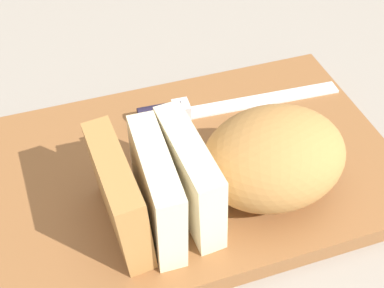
% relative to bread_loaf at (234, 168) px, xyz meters
% --- Properties ---
extents(ground_plane, '(3.00, 3.00, 0.00)m').
position_rel_bread_loaf_xyz_m(ground_plane, '(0.02, -0.06, -0.07)').
color(ground_plane, gray).
extents(cutting_board, '(0.46, 0.30, 0.02)m').
position_rel_bread_loaf_xyz_m(cutting_board, '(0.02, -0.06, -0.06)').
color(cutting_board, brown).
rests_on(cutting_board, ground_plane).
extents(bread_loaf, '(0.25, 0.12, 0.10)m').
position_rel_bread_loaf_xyz_m(bread_loaf, '(0.00, 0.00, 0.00)').
color(bread_loaf, '#A8753D').
rests_on(bread_loaf, cutting_board).
extents(bread_knife, '(0.26, 0.04, 0.02)m').
position_rel_bread_loaf_xyz_m(bread_knife, '(-0.00, -0.14, -0.04)').
color(bread_knife, silver).
rests_on(bread_knife, cutting_board).
extents(crumb_near_knife, '(0.00, 0.00, 0.00)m').
position_rel_bread_loaf_xyz_m(crumb_near_knife, '(-0.01, -0.05, -0.05)').
color(crumb_near_knife, '#A8753D').
rests_on(crumb_near_knife, cutting_board).
extents(crumb_near_loaf, '(0.01, 0.01, 0.01)m').
position_rel_bread_loaf_xyz_m(crumb_near_loaf, '(0.06, -0.10, -0.05)').
color(crumb_near_loaf, '#A8753D').
rests_on(crumb_near_loaf, cutting_board).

